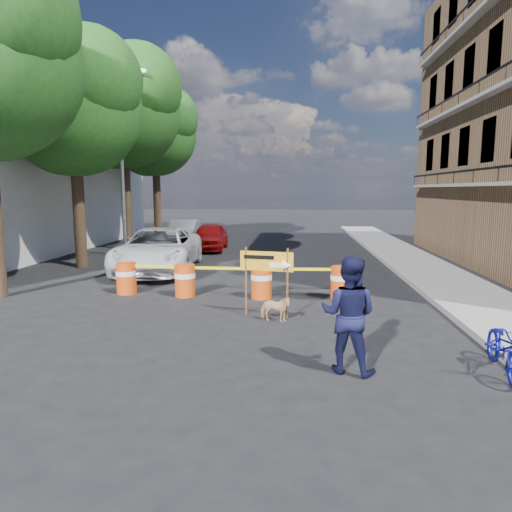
% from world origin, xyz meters
% --- Properties ---
extents(ground, '(120.00, 120.00, 0.00)m').
position_xyz_m(ground, '(0.00, 0.00, 0.00)').
color(ground, black).
rests_on(ground, ground).
extents(sidewalk_east, '(2.40, 40.00, 0.15)m').
position_xyz_m(sidewalk_east, '(6.20, 6.00, 0.07)').
color(sidewalk_east, gray).
rests_on(sidewalk_east, ground).
extents(tree_mid_a, '(5.25, 5.00, 8.68)m').
position_xyz_m(tree_mid_a, '(-6.74, 7.00, 6.01)').
color(tree_mid_a, '#332316').
rests_on(tree_mid_a, ground).
extents(tree_mid_b, '(5.67, 5.40, 9.62)m').
position_xyz_m(tree_mid_b, '(-6.73, 12.00, 6.71)').
color(tree_mid_b, '#332316').
rests_on(tree_mid_b, ground).
extents(tree_far, '(5.04, 4.80, 8.84)m').
position_xyz_m(tree_far, '(-6.74, 17.00, 6.22)').
color(tree_far, '#332316').
rests_on(tree_far, ground).
extents(streetlamp, '(1.25, 0.18, 8.00)m').
position_xyz_m(streetlamp, '(-5.93, 9.50, 4.38)').
color(streetlamp, gray).
rests_on(streetlamp, ground).
extents(barrel_far_left, '(0.58, 0.58, 0.90)m').
position_xyz_m(barrel_far_left, '(-3.40, 2.70, 0.47)').
color(barrel_far_left, '#C43F0B').
rests_on(barrel_far_left, ground).
extents(barrel_mid_left, '(0.58, 0.58, 0.90)m').
position_xyz_m(barrel_mid_left, '(-1.64, 2.49, 0.47)').
color(barrel_mid_left, '#C43F0B').
rests_on(barrel_mid_left, ground).
extents(barrel_mid_right, '(0.58, 0.58, 0.90)m').
position_xyz_m(barrel_mid_right, '(0.51, 2.44, 0.47)').
color(barrel_mid_right, '#C43F0B').
rests_on(barrel_mid_right, ground).
extents(barrel_far_right, '(0.58, 0.58, 0.90)m').
position_xyz_m(barrel_far_right, '(2.68, 2.54, 0.47)').
color(barrel_far_right, '#C43F0B').
rests_on(barrel_far_right, ground).
extents(detour_sign, '(1.25, 0.39, 1.63)m').
position_xyz_m(detour_sign, '(0.90, 0.61, 1.19)').
color(detour_sign, '#592D19').
rests_on(detour_sign, ground).
extents(pedestrian, '(1.12, 0.99, 1.92)m').
position_xyz_m(pedestrian, '(2.29, -2.53, 0.96)').
color(pedestrian, black).
rests_on(pedestrian, ground).
extents(bicycle, '(0.70, 0.96, 1.69)m').
position_xyz_m(bicycle, '(4.80, -2.41, 0.85)').
color(bicycle, '#121494').
rests_on(bicycle, ground).
extents(dog, '(0.77, 0.47, 0.60)m').
position_xyz_m(dog, '(0.98, 0.23, 0.30)').
color(dog, tan).
rests_on(dog, ground).
extents(suv_white, '(3.13, 5.90, 1.58)m').
position_xyz_m(suv_white, '(-3.55, 6.34, 0.79)').
color(suv_white, silver).
rests_on(suv_white, ground).
extents(sedan_red, '(1.73, 3.97, 1.33)m').
position_xyz_m(sedan_red, '(-2.80, 12.43, 0.67)').
color(sedan_red, '#950C0C').
rests_on(sedan_red, ground).
extents(sedan_silver, '(1.75, 4.16, 1.34)m').
position_xyz_m(sedan_silver, '(-4.61, 14.48, 0.67)').
color(sedan_silver, '#A4A6AB').
rests_on(sedan_silver, ground).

